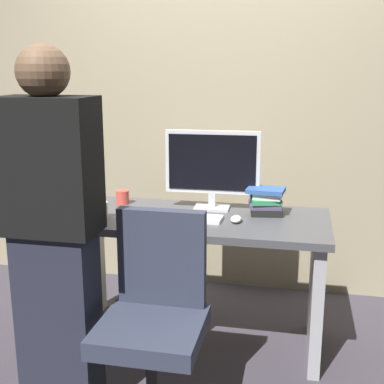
% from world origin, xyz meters
% --- Properties ---
extents(ground_plane, '(9.00, 9.00, 0.00)m').
position_xyz_m(ground_plane, '(0.00, 0.00, 0.00)').
color(ground_plane, '#3D3842').
extents(wall_back, '(6.40, 0.10, 3.00)m').
position_xyz_m(wall_back, '(0.00, 0.86, 1.50)').
color(wall_back, tan).
rests_on(wall_back, ground).
extents(desk, '(1.48, 0.65, 0.74)m').
position_xyz_m(desk, '(0.00, 0.00, 0.52)').
color(desk, '#4C4C51').
rests_on(desk, ground).
extents(office_chair, '(0.52, 0.52, 0.94)m').
position_xyz_m(office_chair, '(-0.03, -0.72, 0.43)').
color(office_chair, black).
rests_on(office_chair, ground).
extents(person_at_desk, '(0.40, 0.24, 1.64)m').
position_xyz_m(person_at_desk, '(-0.47, -0.71, 0.84)').
color(person_at_desk, '#262838').
rests_on(person_at_desk, ground).
extents(monitor, '(0.54, 0.15, 0.46)m').
position_xyz_m(monitor, '(0.07, 0.17, 1.00)').
color(monitor, silver).
rests_on(monitor, desk).
extents(keyboard, '(0.43, 0.14, 0.02)m').
position_xyz_m(keyboard, '(-0.05, -0.06, 0.75)').
color(keyboard, white).
rests_on(keyboard, desk).
extents(mouse, '(0.06, 0.10, 0.03)m').
position_xyz_m(mouse, '(0.24, -0.06, 0.76)').
color(mouse, white).
rests_on(mouse, desk).
extents(cup_near_keyboard, '(0.07, 0.07, 0.09)m').
position_xyz_m(cup_near_keyboard, '(-0.48, -0.14, 0.79)').
color(cup_near_keyboard, white).
rests_on(cup_near_keyboard, desk).
extents(cup_by_monitor, '(0.08, 0.08, 0.08)m').
position_xyz_m(cup_by_monitor, '(-0.47, 0.18, 0.78)').
color(cup_by_monitor, '#D84C3F').
rests_on(cup_by_monitor, desk).
extents(book_stack, '(0.22, 0.18, 0.15)m').
position_xyz_m(book_stack, '(0.38, 0.12, 0.82)').
color(book_stack, black).
rests_on(book_stack, desk).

